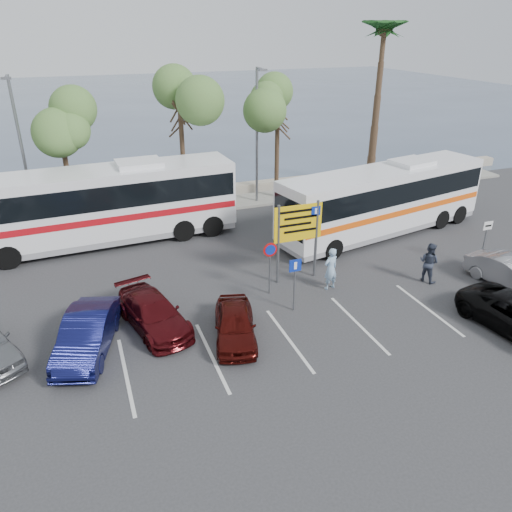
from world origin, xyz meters
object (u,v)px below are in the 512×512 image
object	(u,v)px
car_silver_b	(511,273)
street_lamp_right	(257,130)
pedestrian_far	(429,262)
coach_bus_left	(104,208)
car_red	(235,324)
coach_bus_right	(383,202)
street_lamp_left	(22,147)
direction_sign	(298,229)
car_maroon	(153,313)
pedestrian_near	(331,269)
car_blue	(87,334)

from	to	relation	value
car_silver_b	street_lamp_right	bearing A→B (deg)	103.11
street_lamp_right	pedestrian_far	distance (m)	13.44
coach_bus_left	car_silver_b	bearing A→B (deg)	-34.66
car_red	car_silver_b	bearing A→B (deg)	13.47
coach_bus_left	coach_bus_right	distance (m)	14.53
coach_bus_left	coach_bus_right	size ratio (longest dim) A/B	1.07
street_lamp_left	direction_sign	distance (m)	15.24
street_lamp_right	direction_sign	world-z (taller)	street_lamp_right
street_lamp_right	car_maroon	size ratio (longest dim) A/B	1.91
direction_sign	pedestrian_near	size ratio (longest dim) A/B	1.90
car_silver_b	coach_bus_left	bearing A→B (deg)	134.10
street_lamp_left	pedestrian_far	bearing A→B (deg)	-37.29
car_blue	car_silver_b	world-z (taller)	car_blue
street_lamp_left	car_blue	distance (m)	13.46
coach_bus_left	car_blue	xyz separation A→B (m)	(-1.52, -9.58, -1.22)
car_red	pedestrian_far	xyz separation A→B (m)	(9.38, 1.31, 0.30)
car_maroon	coach_bus_right	bearing A→B (deg)	7.18
car_blue	pedestrian_near	xyz separation A→B (m)	(10.02, 1.13, 0.25)
coach_bus_right	pedestrian_far	size ratio (longest dim) A/B	6.92
street_lamp_right	car_silver_b	size ratio (longest dim) A/B	2.04
coach_bus_left	street_lamp_right	bearing A→B (deg)	18.35
pedestrian_near	pedestrian_far	world-z (taller)	pedestrian_near
direction_sign	car_silver_b	bearing A→B (deg)	-24.48
car_red	pedestrian_near	world-z (taller)	pedestrian_near
car_maroon	car_silver_b	size ratio (longest dim) A/B	1.07
street_lamp_left	coach_bus_left	size ratio (longest dim) A/B	0.60
direction_sign	coach_bus_right	size ratio (longest dim) A/B	0.29
street_lamp_left	coach_bus_left	bearing A→B (deg)	-42.00
car_red	pedestrian_near	distance (m)	5.46
coach_bus_right	street_lamp_right	bearing A→B (deg)	122.66
coach_bus_right	car_blue	world-z (taller)	coach_bus_right
car_red	car_silver_b	world-z (taller)	car_silver_b
car_maroon	car_red	bearing A→B (deg)	-47.60
pedestrian_near	pedestrian_far	distance (m)	4.46
car_silver_b	pedestrian_near	size ratio (longest dim) A/B	2.07
car_silver_b	pedestrian_near	world-z (taller)	pedestrian_near
car_silver_b	pedestrian_far	distance (m)	3.46
street_lamp_right	car_maroon	xyz separation A→B (m)	(-8.62, -12.02, -3.99)
coach_bus_left	pedestrian_near	bearing A→B (deg)	-44.84
street_lamp_right	coach_bus_left	xyz separation A→B (m)	(-9.50, -3.15, -2.68)
car_blue	coach_bus_right	bearing A→B (deg)	37.59
direction_sign	car_red	xyz separation A→B (m)	(-4.00, -3.46, -1.82)
street_lamp_right	direction_sign	size ratio (longest dim) A/B	2.23
direction_sign	car_red	size ratio (longest dim) A/B	1.01
car_maroon	car_blue	bearing A→B (deg)	-177.12
street_lamp_right	car_silver_b	distance (m)	16.02
street_lamp_right	car_maroon	world-z (taller)	street_lamp_right
car_silver_b	coach_bus_right	bearing A→B (deg)	93.69
street_lamp_left	car_blue	xyz separation A→B (m)	(1.98, -12.73, -3.90)
car_silver_b	pedestrian_far	xyz separation A→B (m)	(-3.02, 1.67, 0.26)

